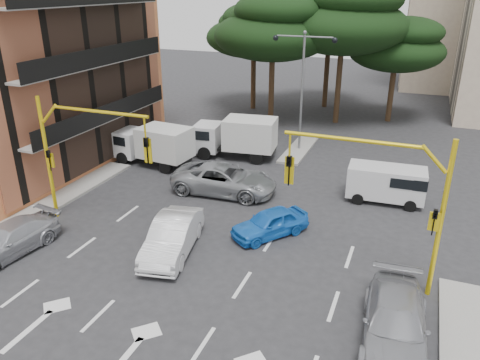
# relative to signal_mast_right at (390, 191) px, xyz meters

# --- Properties ---
(ground) EXTENTS (120.00, 120.00, 0.00)m
(ground) POSITION_rel_signal_mast_right_xyz_m (-6.80, -1.99, -3.88)
(ground) COLOR #28282B
(ground) RESTS_ON ground
(median_strip) EXTENTS (1.40, 6.00, 0.15)m
(median_strip) POSITION_rel_signal_mast_right_xyz_m (-6.80, 14.01, -3.81)
(median_strip) COLOR gray
(median_strip) RESTS_ON ground
(pine_left_near) EXTENTS (9.15, 9.15, 10.23)m
(pine_left_near) POSITION_rel_signal_mast_right_xyz_m (-10.75, 19.96, 3.72)
(pine_left_near) COLOR #382616
(pine_left_near) RESTS_ON ground
(pine_center) EXTENTS (9.98, 9.98, 11.16)m
(pine_center) POSITION_rel_signal_mast_right_xyz_m (-5.75, 21.96, 4.41)
(pine_center) COLOR #382616
(pine_center) RESTS_ON ground
(pine_left_far) EXTENTS (8.32, 8.32, 9.30)m
(pine_left_far) POSITION_rel_signal_mast_right_xyz_m (-13.75, 23.96, 3.03)
(pine_left_far) COLOR #382616
(pine_left_far) RESTS_ON ground
(pine_right) EXTENTS (7.49, 7.49, 8.37)m
(pine_right) POSITION_rel_signal_mast_right_xyz_m (-1.75, 23.96, 2.33)
(pine_right) COLOR #382616
(pine_right) RESTS_ON ground
(pine_back) EXTENTS (9.15, 9.15, 10.23)m
(pine_back) POSITION_rel_signal_mast_right_xyz_m (-7.75, 26.96, 3.72)
(pine_back) COLOR #382616
(pine_back) RESTS_ON ground
(signal_mast_right) EXTENTS (5.79, 0.37, 6.00)m
(signal_mast_right) POSITION_rel_signal_mast_right_xyz_m (0.00, 0.00, 0.00)
(signal_mast_right) COLOR yellow
(signal_mast_right) RESTS_ON ground
(signal_mast_left) EXTENTS (5.79, 0.37, 6.00)m
(signal_mast_left) POSITION_rel_signal_mast_right_xyz_m (-13.61, 0.00, 0.00)
(signal_mast_left) COLOR yellow
(signal_mast_left) RESTS_ON ground
(street_lamp_center) EXTENTS (4.16, 0.36, 7.77)m
(street_lamp_center) POSITION_rel_signal_mast_right_xyz_m (-6.80, 14.01, 1.54)
(street_lamp_center) COLOR slate
(street_lamp_center) RESTS_ON median_strip
(car_white_hatch) EXTENTS (2.50, 4.84, 1.52)m
(car_white_hatch) POSITION_rel_signal_mast_right_xyz_m (-8.41, -0.86, -3.12)
(car_white_hatch) COLOR silver
(car_white_hatch) RESTS_ON ground
(car_blue_compact) EXTENTS (3.40, 3.81, 1.25)m
(car_blue_compact) POSITION_rel_signal_mast_right_xyz_m (-5.02, 2.04, -3.26)
(car_blue_compact) COLOR blue
(car_blue_compact) RESTS_ON ground
(car_silver_wagon) EXTENTS (2.39, 4.69, 1.30)m
(car_silver_wagon) POSITION_rel_signal_mast_right_xyz_m (-14.80, -3.47, -3.23)
(car_silver_wagon) COLOR #ACAEB5
(car_silver_wagon) RESTS_ON ground
(car_silver_cross_a) EXTENTS (5.83, 2.96, 1.58)m
(car_silver_cross_a) POSITION_rel_signal_mast_right_xyz_m (-8.80, 5.64, -3.10)
(car_silver_cross_a) COLOR #979A9E
(car_silver_cross_a) RESTS_ON ground
(car_silver_parked) EXTENTS (2.34, 5.07, 1.44)m
(car_silver_parked) POSITION_rel_signal_mast_right_xyz_m (0.80, -3.04, -3.17)
(car_silver_parked) COLOR #94969C
(car_silver_parked) RESTS_ON ground
(van_white) EXTENTS (3.97, 1.96, 1.94)m
(van_white) POSITION_rel_signal_mast_right_xyz_m (-0.53, 7.70, -2.91)
(van_white) COLOR silver
(van_white) RESTS_ON ground
(box_truck_a) EXTENTS (5.32, 2.65, 2.53)m
(box_truck_a) POSITION_rel_signal_mast_right_xyz_m (-14.67, 8.01, -2.62)
(box_truck_a) COLOR white
(box_truck_a) RESTS_ON ground
(box_truck_b) EXTENTS (5.65, 2.93, 2.66)m
(box_truck_b) POSITION_rel_signal_mast_right_xyz_m (-10.37, 11.17, -2.55)
(box_truck_b) COLOR silver
(box_truck_b) RESTS_ON ground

